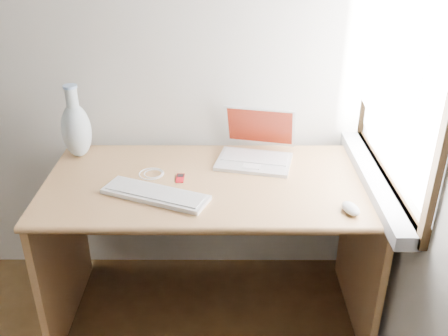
{
  "coord_description": "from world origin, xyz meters",
  "views": [
    {
      "loc": [
        1.04,
        -0.61,
        1.84
      ],
      "look_at": [
        1.04,
        1.35,
        0.82
      ],
      "focal_mm": 40.0,
      "sensor_mm": 36.0,
      "label": 1
    }
  ],
  "objects_px": {
    "desk": "(211,212)",
    "laptop": "(254,149)",
    "vase": "(76,128)",
    "external_keyboard": "(155,194)"
  },
  "relations": [
    {
      "from": "external_keyboard",
      "to": "vase",
      "type": "xyz_separation_m",
      "value": [
        -0.42,
        0.39,
        0.13
      ]
    },
    {
      "from": "laptop",
      "to": "desk",
      "type": "bearing_deg",
      "value": -135.78
    },
    {
      "from": "laptop",
      "to": "vase",
      "type": "bearing_deg",
      "value": -169.5
    },
    {
      "from": "laptop",
      "to": "vase",
      "type": "distance_m",
      "value": 0.85
    },
    {
      "from": "desk",
      "to": "laptop",
      "type": "xyz_separation_m",
      "value": [
        0.2,
        0.12,
        0.28
      ]
    },
    {
      "from": "laptop",
      "to": "vase",
      "type": "xyz_separation_m",
      "value": [
        -0.84,
        0.03,
        0.09
      ]
    },
    {
      "from": "desk",
      "to": "vase",
      "type": "xyz_separation_m",
      "value": [
        -0.64,
        0.16,
        0.37
      ]
    },
    {
      "from": "desk",
      "to": "laptop",
      "type": "relative_size",
      "value": 3.79
    },
    {
      "from": "desk",
      "to": "laptop",
      "type": "distance_m",
      "value": 0.36
    },
    {
      "from": "external_keyboard",
      "to": "laptop",
      "type": "bearing_deg",
      "value": 62.07
    }
  ]
}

